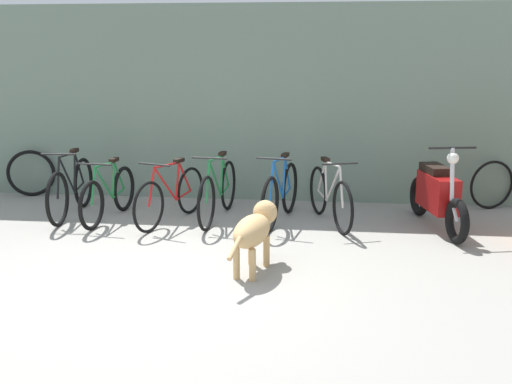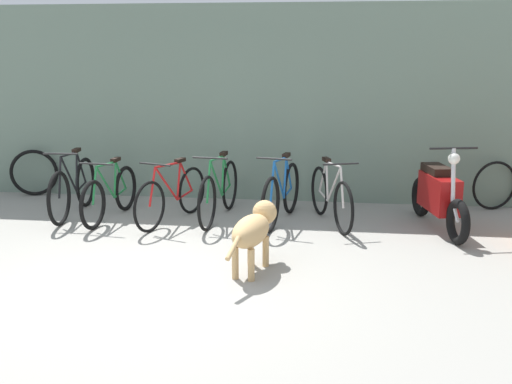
{
  "view_description": "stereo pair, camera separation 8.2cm",
  "coord_description": "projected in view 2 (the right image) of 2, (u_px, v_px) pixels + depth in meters",
  "views": [
    {
      "loc": [
        1.68,
        -5.36,
        2.23
      ],
      "look_at": [
        0.94,
        1.22,
        0.65
      ],
      "focal_mm": 42.0,
      "sensor_mm": 36.0,
      "label": 1
    },
    {
      "loc": [
        1.76,
        -5.35,
        2.23
      ],
      "look_at": [
        0.94,
        1.22,
        0.65
      ],
      "focal_mm": 42.0,
      "sensor_mm": 36.0,
      "label": 2
    }
  ],
  "objects": [
    {
      "name": "motorcycle",
      "position": [
        439.0,
        196.0,
        7.54
      ],
      "size": [
        0.59,
        1.76,
        1.11
      ],
      "rotation": [
        0.0,
        0.0,
        -1.36
      ],
      "color": "black",
      "rests_on": "ground"
    },
    {
      "name": "ground_plane",
      "position": [
        146.0,
        282.0,
        5.9
      ],
      "size": [
        60.0,
        60.0,
        0.0
      ],
      "primitive_type": "plane",
      "color": "gray"
    },
    {
      "name": "stray_dog",
      "position": [
        254.0,
        229.0,
        6.13
      ],
      "size": [
        0.48,
        1.23,
        0.66
      ],
      "rotation": [
        0.0,
        0.0,
        1.35
      ],
      "color": "tan",
      "rests_on": "ground"
    },
    {
      "name": "bicycle_0",
      "position": [
        73.0,
        188.0,
        8.19
      ],
      "size": [
        0.46,
        1.7,
        0.93
      ],
      "rotation": [
        0.0,
        0.0,
        -1.52
      ],
      "color": "black",
      "rests_on": "ground"
    },
    {
      "name": "bicycle_5",
      "position": [
        331.0,
        197.0,
        7.78
      ],
      "size": [
        0.61,
        1.56,
        0.87
      ],
      "rotation": [
        0.0,
        0.0,
        -1.24
      ],
      "color": "black",
      "rests_on": "ground"
    },
    {
      "name": "shop_wall_back",
      "position": [
        213.0,
        104.0,
        8.97
      ],
      "size": [
        9.54,
        0.2,
        2.88
      ],
      "color": "slate",
      "rests_on": "ground"
    },
    {
      "name": "bicycle_1",
      "position": [
        110.0,
        195.0,
        8.01
      ],
      "size": [
        0.46,
        1.59,
        0.83
      ],
      "rotation": [
        0.0,
        0.0,
        -1.68
      ],
      "color": "black",
      "rests_on": "ground"
    },
    {
      "name": "bicycle_2",
      "position": [
        172.0,
        196.0,
        7.87
      ],
      "size": [
        0.62,
        1.57,
        0.85
      ],
      "rotation": [
        0.0,
        0.0,
        -1.9
      ],
      "color": "black",
      "rests_on": "ground"
    },
    {
      "name": "spare_tire_left",
      "position": [
        34.0,
        173.0,
        9.31
      ],
      "size": [
        0.71,
        0.27,
        0.73
      ],
      "rotation": [
        0.0,
        0.0,
        0.31
      ],
      "color": "black",
      "rests_on": "ground"
    },
    {
      "name": "bicycle_4",
      "position": [
        281.0,
        194.0,
        7.86
      ],
      "size": [
        0.49,
        1.65,
        0.92
      ],
      "rotation": [
        0.0,
        0.0,
        -1.77
      ],
      "color": "black",
      "rests_on": "ground"
    },
    {
      "name": "bicycle_3",
      "position": [
        219.0,
        192.0,
        8.0
      ],
      "size": [
        0.46,
        1.76,
        0.91
      ],
      "rotation": [
        0.0,
        0.0,
        -1.68
      ],
      "color": "black",
      "rests_on": "ground"
    },
    {
      "name": "spare_tire_right",
      "position": [
        494.0,
        186.0,
        8.48
      ],
      "size": [
        0.67,
        0.29,
        0.7
      ],
      "rotation": [
        0.0,
        0.0,
        0.37
      ],
      "color": "black",
      "rests_on": "ground"
    }
  ]
}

